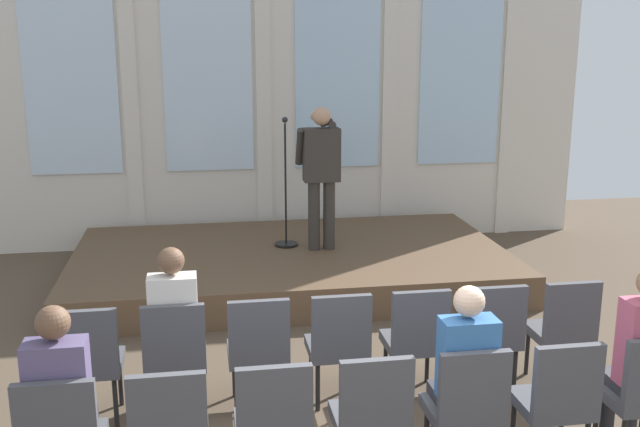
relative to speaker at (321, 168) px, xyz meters
The scene contains 18 objects.
rear_partition 2.01m from the speaker, 100.44° to the left, with size 8.78×0.14×4.56m.
stage_platform 1.22m from the speaker, behind, with size 5.06×2.91×0.38m, color brown.
speaker is the anchor object (origin of this frame).
mic_stand 0.78m from the speaker, 153.17° to the left, with size 0.28×0.28×1.55m.
chair_r0_c0 3.89m from the speaker, 126.17° to the right, with size 0.46×0.44×0.94m.
chair_r0_c1 3.56m from the speaker, 117.81° to the right, with size 0.46×0.44×0.94m.
audience_r0_c1 3.45m from the speaker, 118.44° to the right, with size 0.36×0.39×1.33m.
chair_r0_c2 3.33m from the speaker, 107.94° to the right, with size 0.46×0.44×0.94m.
chair_r0_c3 3.20m from the speaker, 96.84° to the right, with size 0.46×0.44×0.94m.
chair_r0_c4 3.19m from the speaker, 85.22° to the right, with size 0.46×0.44×0.94m.
chair_r0_c5 3.30m from the speaker, 73.97° to the right, with size 0.46×0.44×0.94m.
chair_r0_c6 3.51m from the speaker, 63.84° to the right, with size 0.46×0.44×0.94m.
audience_r1_c0 4.73m from the speaker, 118.60° to the right, with size 0.36×0.39×1.34m.
chair_r1_c2 4.39m from the speaker, 103.32° to the right, with size 0.46×0.44×0.94m.
chair_r1_c3 4.29m from the speaker, 95.01° to the right, with size 0.46×0.44×0.94m.
chair_r1_c4 4.28m from the speaker, 86.50° to the right, with size 0.46×0.44×0.94m.
audience_r1_c4 4.17m from the speaker, 86.43° to the right, with size 0.36×0.39×1.31m.
chair_r1_c5 4.36m from the speaker, 78.13° to the right, with size 0.46×0.44×0.94m.
Camera 1 is at (-1.00, -3.82, 2.82)m, focal length 40.96 mm.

